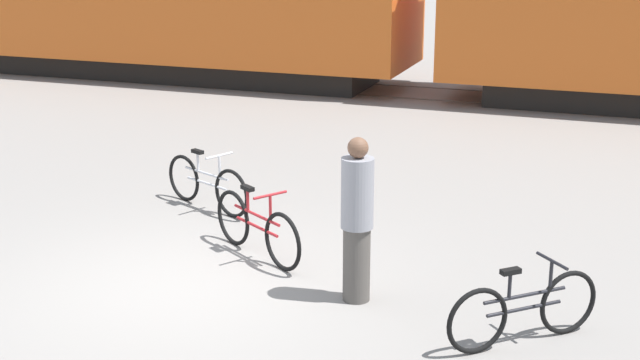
{
  "coord_description": "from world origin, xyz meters",
  "views": [
    {
      "loc": [
        4.58,
        -8.21,
        3.99
      ],
      "look_at": [
        1.29,
        0.91,
        1.1
      ],
      "focal_mm": 50.0,
      "sensor_mm": 36.0,
      "label": 1
    }
  ],
  "objects_px": {
    "bicycle_silver": "(207,184)",
    "person_in_grey": "(357,220)",
    "bicycle_maroon": "(257,228)",
    "bicycle_black": "(524,309)"
  },
  "relations": [
    {
      "from": "bicycle_black",
      "to": "person_in_grey",
      "type": "relative_size",
      "value": 0.71
    },
    {
      "from": "bicycle_maroon",
      "to": "bicycle_silver",
      "type": "relative_size",
      "value": 0.95
    },
    {
      "from": "bicycle_black",
      "to": "bicycle_silver",
      "type": "distance_m",
      "value": 5.45
    },
    {
      "from": "bicycle_black",
      "to": "person_in_grey",
      "type": "distance_m",
      "value": 1.95
    },
    {
      "from": "bicycle_silver",
      "to": "bicycle_black",
      "type": "bearing_deg",
      "value": -29.5
    },
    {
      "from": "bicycle_maroon",
      "to": "bicycle_black",
      "type": "bearing_deg",
      "value": -20.15
    },
    {
      "from": "bicycle_silver",
      "to": "person_in_grey",
      "type": "xyz_separation_m",
      "value": [
        2.92,
        -2.25,
        0.55
      ]
    },
    {
      "from": "bicycle_maroon",
      "to": "bicycle_black",
      "type": "distance_m",
      "value": 3.55
    },
    {
      "from": "person_in_grey",
      "to": "bicycle_black",
      "type": "bearing_deg",
      "value": -76.32
    },
    {
      "from": "bicycle_black",
      "to": "person_in_grey",
      "type": "bearing_deg",
      "value": 166.77
    }
  ]
}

